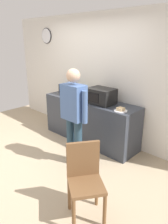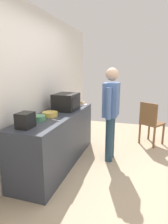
% 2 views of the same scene
% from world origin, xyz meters
% --- Properties ---
extents(ground_plane, '(6.00, 6.00, 0.00)m').
position_xyz_m(ground_plane, '(0.00, 0.00, 0.00)').
color(ground_plane, tan).
extents(back_wall, '(5.40, 0.13, 2.60)m').
position_xyz_m(back_wall, '(-0.01, 1.60, 1.30)').
color(back_wall, silver).
rests_on(back_wall, ground_plane).
extents(kitchen_counter, '(2.15, 0.62, 0.90)m').
position_xyz_m(kitchen_counter, '(0.17, 1.22, 0.45)').
color(kitchen_counter, '#333842').
rests_on(kitchen_counter, ground_plane).
extents(microwave, '(0.50, 0.39, 0.30)m').
position_xyz_m(microwave, '(0.50, 1.18, 1.05)').
color(microwave, black).
rests_on(microwave, kitchen_counter).
extents(sandwich_plate, '(0.23, 0.23, 0.07)m').
position_xyz_m(sandwich_plate, '(1.03, 1.06, 0.92)').
color(sandwich_plate, white).
rests_on(sandwich_plate, kitchen_counter).
extents(salad_bowl, '(0.22, 0.22, 0.07)m').
position_xyz_m(salad_bowl, '(-0.30, 1.30, 0.93)').
color(salad_bowl, '#4C8E60').
rests_on(salad_bowl, kitchen_counter).
extents(cereal_bowl, '(0.24, 0.24, 0.07)m').
position_xyz_m(cereal_bowl, '(-0.03, 1.25, 0.93)').
color(cereal_bowl, gold).
rests_on(cereal_bowl, kitchen_counter).
extents(toaster, '(0.22, 0.18, 0.20)m').
position_xyz_m(toaster, '(-0.66, 1.27, 1.00)').
color(toaster, black).
rests_on(toaster, kitchen_counter).
extents(fork_utensil, '(0.17, 0.05, 0.01)m').
position_xyz_m(fork_utensil, '(-0.36, 1.46, 0.90)').
color(fork_utensil, silver).
rests_on(fork_utensil, kitchen_counter).
extents(spoon_utensil, '(0.08, 0.17, 0.01)m').
position_xyz_m(spoon_utensil, '(-0.23, 1.05, 0.90)').
color(spoon_utensil, silver).
rests_on(spoon_utensil, kitchen_counter).
extents(person_standing, '(0.59, 0.25, 1.65)m').
position_xyz_m(person_standing, '(0.58, 0.37, 0.97)').
color(person_standing, '#243E52').
rests_on(person_standing, ground_plane).
extents(wooden_chair, '(0.56, 0.56, 0.94)m').
position_xyz_m(wooden_chair, '(1.50, -0.35, 0.52)').
color(wooden_chair, brown).
rests_on(wooden_chair, ground_plane).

